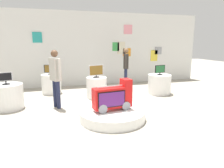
% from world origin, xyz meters
% --- Properties ---
extents(ground_plane, '(30.00, 30.00, 0.00)m').
position_xyz_m(ground_plane, '(0.00, 0.00, 0.00)').
color(ground_plane, '#A8A091').
extents(back_wall_display, '(11.51, 0.13, 3.17)m').
position_xyz_m(back_wall_display, '(0.01, 4.29, 1.59)').
color(back_wall_display, silver).
rests_on(back_wall_display, ground).
extents(main_display_pedestal, '(1.64, 1.64, 0.24)m').
position_xyz_m(main_display_pedestal, '(0.21, 0.01, 0.12)').
color(main_display_pedestal, white).
rests_on(main_display_pedestal, ground).
extents(novelty_firetruck_tv, '(0.99, 0.45, 0.75)m').
position_xyz_m(novelty_firetruck_tv, '(0.23, 0.01, 0.54)').
color(novelty_firetruck_tv, gray).
rests_on(novelty_firetruck_tv, main_display_pedestal).
extents(display_pedestal_left_rear, '(0.84, 0.84, 0.71)m').
position_xyz_m(display_pedestal_left_rear, '(2.62, 1.95, 0.36)').
color(display_pedestal_left_rear, white).
rests_on(display_pedestal_left_rear, ground).
extents(tv_on_left_rear, '(0.45, 0.17, 0.35)m').
position_xyz_m(tv_on_left_rear, '(2.61, 1.95, 0.91)').
color(tv_on_left_rear, black).
rests_on(tv_on_left_rear, display_pedestal_left_rear).
extents(display_pedestal_center_rear, '(0.70, 0.70, 0.71)m').
position_xyz_m(display_pedestal_center_rear, '(0.25, 2.05, 0.36)').
color(display_pedestal_center_rear, white).
rests_on(display_pedestal_center_rear, ground).
extents(tv_on_center_rear, '(0.51, 0.22, 0.42)m').
position_xyz_m(tv_on_center_rear, '(0.25, 2.05, 0.93)').
color(tv_on_center_rear, black).
rests_on(tv_on_center_rear, display_pedestal_center_rear).
extents(display_pedestal_right_rear, '(0.86, 0.86, 0.71)m').
position_xyz_m(display_pedestal_right_rear, '(-2.45, 1.64, 0.36)').
color(display_pedestal_right_rear, white).
rests_on(display_pedestal_right_rear, ground).
extents(tv_on_right_rear, '(0.36, 0.20, 0.34)m').
position_xyz_m(tv_on_right_rear, '(-2.45, 1.64, 0.90)').
color(tv_on_right_rear, black).
rests_on(tv_on_right_rear, display_pedestal_right_rear).
extents(display_pedestal_far_right, '(0.71, 0.71, 0.71)m').
position_xyz_m(display_pedestal_far_right, '(-1.25, 3.14, 0.36)').
color(display_pedestal_far_right, white).
rests_on(display_pedestal_far_right, ground).
extents(tv_on_far_right, '(0.45, 0.19, 0.36)m').
position_xyz_m(tv_on_far_right, '(-1.25, 3.13, 0.91)').
color(tv_on_far_right, black).
rests_on(tv_on_far_right, display_pedestal_far_right).
extents(shopper_browsing_near_truck, '(0.31, 0.53, 1.65)m').
position_xyz_m(shopper_browsing_near_truck, '(1.69, 3.08, 0.97)').
color(shopper_browsing_near_truck, '#1E233F').
rests_on(shopper_browsing_near_truck, ground).
extents(shopper_browsing_rear, '(0.34, 0.52, 1.68)m').
position_xyz_m(shopper_browsing_rear, '(-1.09, 1.33, 0.98)').
color(shopper_browsing_rear, '#1E233F').
rests_on(shopper_browsing_rear, ground).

